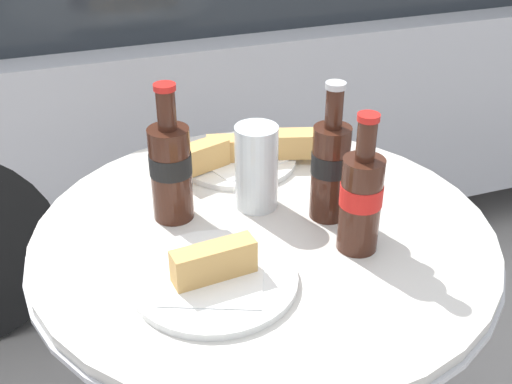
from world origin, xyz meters
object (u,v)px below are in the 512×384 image
Objects in this scene: bistro_table at (263,293)px; cola_bottle_right at (330,166)px; lunch_plate_near at (243,154)px; parked_car at (285,14)px; cola_bottle_left at (361,198)px; cola_bottle_center at (171,168)px; lunch_plate_far at (214,275)px; drinking_glass at (256,171)px.

bistro_table is 0.27m from cola_bottle_right.
bistro_table is at bearing -100.15° from lunch_plate_near.
lunch_plate_near is at bearing -115.08° from parked_car.
cola_bottle_center is at bearing 143.44° from cola_bottle_left.
cola_bottle_center reaches higher than cola_bottle_left.
bistro_table is at bearing 43.44° from lunch_plate_far.
lunch_plate_near is (-0.08, 0.34, -0.07)m from cola_bottle_left.
lunch_plate_near is (0.18, 0.14, -0.07)m from cola_bottle_center.
cola_bottle_center is (-0.26, 0.09, -0.00)m from cola_bottle_right.
drinking_glass is 0.03× the size of parked_car.
lunch_plate_far is at bearing -177.21° from cola_bottle_left.
lunch_plate_far reaches higher than bistro_table.
drinking_glass is at bearing -100.15° from lunch_plate_near.
cola_bottle_center reaches higher than bistro_table.
cola_bottle_center is 0.05× the size of parked_car.
lunch_plate_far is at bearing -115.23° from lunch_plate_near.
lunch_plate_far is at bearing -136.56° from bistro_table.
cola_bottle_left is at bearing -76.21° from lunch_plate_near.
cola_bottle_center is 0.15m from drinking_glass.
lunch_plate_far is at bearing -154.32° from cola_bottle_right.
cola_bottle_right is 1.60× the size of drinking_glass.
cola_bottle_right is 1.01× the size of cola_bottle_center.
bistro_table is 3.24× the size of cola_bottle_center.
lunch_plate_far is 0.06× the size of parked_car.
parked_car reaches higher than drinking_glass.
drinking_glass is at bearing 54.51° from lunch_plate_far.
drinking_glass is at bearing -113.70° from parked_car.
lunch_plate_far is (-0.14, -0.19, -0.06)m from drinking_glass.
bistro_table is 2.53× the size of lunch_plate_near.
cola_bottle_center is (-0.14, 0.09, 0.24)m from bistro_table.
cola_bottle_left reaches higher than drinking_glass.
bistro_table is at bearing -33.19° from cola_bottle_center.
drinking_glass is at bearing -5.58° from cola_bottle_center.
cola_bottle_left reaches higher than bistro_table.
cola_bottle_right is (0.12, 0.00, 0.24)m from bistro_table.
cola_bottle_right is 0.28m from lunch_plate_far.
parked_car is at bearing 61.65° from cola_bottle_center.
lunch_plate_near is at bearing 79.85° from bistro_table.
parked_car is at bearing 70.51° from cola_bottle_right.
cola_bottle_left is 0.21m from drinking_glass.
drinking_glass reaches higher than bistro_table.
bistro_table is 1.79m from parked_car.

